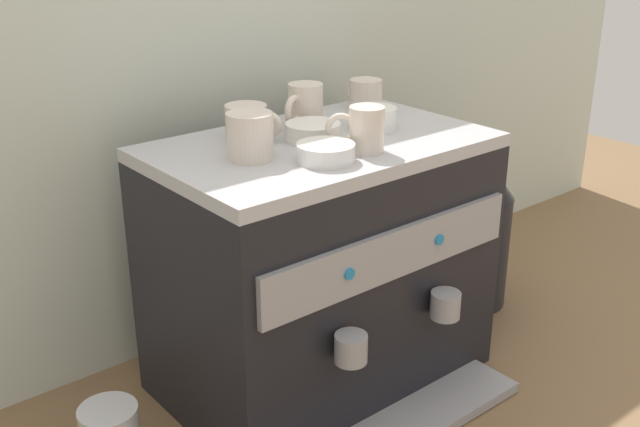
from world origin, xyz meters
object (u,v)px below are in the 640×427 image
object	(u,v)px
ceramic_cup_0	(364,129)
ceramic_cup_1	(365,94)
ceramic_bowl_0	(373,119)
espresso_machine	(321,266)
ceramic_cup_2	(248,122)
ceramic_cup_3	(304,105)
ceramic_cup_4	(249,135)
ceramic_bowl_1	(313,132)
ceramic_bowl_2	(326,153)
coffee_grinder	(476,228)

from	to	relation	value
ceramic_cup_0	ceramic_cup_1	distance (m)	0.30
ceramic_bowl_0	espresso_machine	bearing A→B (deg)	179.12
ceramic_cup_2	ceramic_cup_3	size ratio (longest dim) A/B	1.00
ceramic_cup_4	ceramic_bowl_0	xyz separation A→B (m)	(0.28, -0.00, -0.02)
espresso_machine	ceramic_bowl_1	distance (m)	0.27
espresso_machine	ceramic_bowl_1	world-z (taller)	ceramic_bowl_1
ceramic_cup_0	ceramic_bowl_2	distance (m)	0.09
ceramic_cup_3	ceramic_bowl_0	distance (m)	0.13
ceramic_cup_4	ceramic_bowl_0	bearing A→B (deg)	-0.42
ceramic_bowl_0	ceramic_bowl_1	bearing A→B (deg)	173.78
ceramic_cup_2	ceramic_bowl_0	distance (m)	0.24
espresso_machine	ceramic_cup_1	world-z (taller)	ceramic_cup_1
ceramic_cup_3	espresso_machine	bearing A→B (deg)	-111.33
coffee_grinder	ceramic_bowl_2	bearing A→B (deg)	-168.95
ceramic_cup_1	ceramic_cup_2	world-z (taller)	same
ceramic_bowl_0	ceramic_cup_4	bearing A→B (deg)	179.58
coffee_grinder	espresso_machine	bearing A→B (deg)	-178.48
ceramic_bowl_0	ceramic_cup_2	bearing A→B (deg)	154.86
ceramic_cup_0	ceramic_bowl_1	world-z (taller)	ceramic_cup_0
espresso_machine	ceramic_bowl_0	size ratio (longest dim) A/B	6.73
espresso_machine	ceramic_cup_2	size ratio (longest dim) A/B	5.74
ceramic_cup_3	ceramic_cup_1	bearing A→B (deg)	9.02
ceramic_cup_3	ceramic_cup_4	bearing A→B (deg)	-153.69
espresso_machine	ceramic_cup_3	size ratio (longest dim) A/B	5.75
ceramic_cup_2	ceramic_bowl_2	distance (m)	0.20
ceramic_cup_1	espresso_machine	bearing A→B (deg)	-150.41
ceramic_cup_1	coffee_grinder	distance (m)	0.44
ceramic_cup_2	ceramic_cup_4	world-z (taller)	ceramic_cup_4
ceramic_bowl_0	coffee_grinder	size ratio (longest dim) A/B	0.24
ceramic_cup_1	ceramic_bowl_0	distance (m)	0.16
ceramic_cup_1	coffee_grinder	size ratio (longest dim) A/B	0.27
ceramic_bowl_0	coffee_grinder	bearing A→B (deg)	2.36
espresso_machine	ceramic_cup_1	distance (m)	0.38
espresso_machine	ceramic_cup_0	size ratio (longest dim) A/B	7.11
ceramic_cup_3	ceramic_bowl_2	bearing A→B (deg)	-119.29
ceramic_cup_4	ceramic_bowl_0	world-z (taller)	ceramic_cup_4
ceramic_cup_0	ceramic_bowl_0	bearing A→B (deg)	40.77
ceramic_cup_2	ceramic_bowl_1	size ratio (longest dim) A/B	1.06
ceramic_cup_3	ceramic_cup_4	xyz separation A→B (m)	(-0.20, -0.10, -0.00)
espresso_machine	ceramic_cup_2	world-z (taller)	ceramic_cup_2
espresso_machine	ceramic_cup_2	distance (m)	0.31
ceramic_cup_3	ceramic_bowl_0	bearing A→B (deg)	-48.66
ceramic_cup_1	ceramic_cup_2	distance (m)	0.31
ceramic_bowl_2	ceramic_cup_3	bearing A→B (deg)	60.71
ceramic_cup_2	ceramic_bowl_2	size ratio (longest dim) A/B	1.08
ceramic_cup_1	ceramic_bowl_1	bearing A→B (deg)	-153.90
ceramic_cup_0	coffee_grinder	world-z (taller)	ceramic_cup_0
ceramic_cup_0	ceramic_cup_4	world-z (taller)	same
ceramic_cup_0	ceramic_cup_3	size ratio (longest dim) A/B	0.81
coffee_grinder	ceramic_bowl_1	bearing A→B (deg)	-179.98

